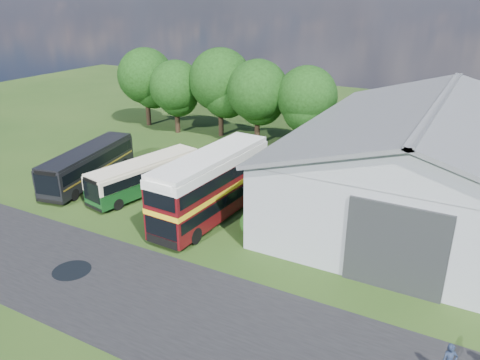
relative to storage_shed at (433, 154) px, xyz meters
The scene contains 15 objects.
ground 22.31m from the storage_shed, 133.18° to the right, with size 120.00×120.00×0.00m, color #1C3711.
asphalt_road 22.84m from the storage_shed, 122.30° to the right, with size 60.00×8.00×0.02m, color black.
puddle 25.50m from the storage_shed, 130.99° to the right, with size 2.20×2.20×0.01m, color black.
storage_shed is the anchor object (origin of this frame).
tree_left_a 34.12m from the storage_shed, 165.53° to the left, with size 6.46×6.46×9.12m.
tree_left_b 29.01m from the storage_shed, 164.98° to the left, with size 5.78×5.78×8.16m.
tree_mid 24.71m from the storage_shed, 159.03° to the left, with size 6.80×6.80×9.60m.
tree_right_a 19.68m from the storage_shed, 156.53° to the left, with size 6.26×6.26×8.83m.
tree_right_b 15.65m from the storage_shed, 146.47° to the left, with size 5.98×5.98×8.45m.
shrub_front 14.33m from the storage_shed, 133.27° to the right, with size 1.70×1.70×1.70m, color #194714.
shrub_mid 13.02m from the storage_shed, 139.65° to the right, with size 1.60×1.60×1.60m, color #194714.
shrub_back 11.90m from the storage_shed, 147.52° to the right, with size 1.80×1.80×1.80m, color #194714.
bus_green_single 21.73m from the storage_shed, 158.52° to the right, with size 4.17×10.04×2.70m.
bus_maroon_double 16.02m from the storage_shed, 145.08° to the right, with size 3.34×11.19×4.76m.
bus_dark_single 27.13m from the storage_shed, 161.94° to the right, with size 4.47×10.83×2.91m.
Camera 1 is at (18.08, -18.60, 14.93)m, focal length 35.00 mm.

